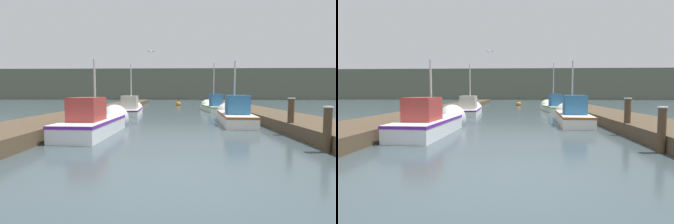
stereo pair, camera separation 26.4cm
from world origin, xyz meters
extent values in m
plane|color=#38474C|center=(0.00, 0.00, 0.00)|extent=(200.00, 200.00, 0.00)
cube|color=#4C3D2B|center=(-5.61, 16.00, 0.24)|extent=(2.73, 40.00, 0.47)
cube|color=#4C3D2B|center=(5.61, 16.00, 0.24)|extent=(2.73, 40.00, 0.47)
cube|color=#565B4C|center=(0.00, 60.14, 3.37)|extent=(120.00, 16.00, 6.74)
cube|color=silver|center=(-3.21, 5.06, 0.31)|extent=(1.67, 4.27, 0.61)
cube|color=#5A1F96|center=(-3.21, 5.06, 0.55)|extent=(1.70, 4.31, 0.10)
cone|color=silver|center=(-3.11, 7.69, 0.31)|extent=(1.47, 1.09, 1.43)
cube|color=#99332D|center=(-3.23, 4.53, 1.04)|extent=(1.06, 1.44, 0.85)
cylinder|color=#B2B2B7|center=(-3.20, 5.38, 1.77)|extent=(0.08, 0.08, 2.31)
cube|color=silver|center=(3.06, 8.79, 0.28)|extent=(1.72, 4.75, 0.57)
cube|color=#AF511C|center=(3.06, 8.79, 0.51)|extent=(1.75, 4.78, 0.10)
cone|color=silver|center=(3.25, 11.72, 0.28)|extent=(1.42, 1.29, 1.34)
cube|color=#2D6699|center=(3.02, 8.21, 1.03)|extent=(1.13, 1.43, 0.93)
cylinder|color=#B2B2B7|center=(3.08, 9.14, 1.93)|extent=(0.08, 0.08, 2.72)
cube|color=silver|center=(-3.27, 13.77, 0.24)|extent=(1.59, 4.32, 0.48)
cube|color=#5F18A5|center=(-3.27, 13.77, 0.42)|extent=(1.62, 4.35, 0.10)
cone|color=silver|center=(-3.43, 16.40, 0.24)|extent=(1.33, 1.09, 1.27)
cube|color=#B2AD9E|center=(-3.24, 13.24, 0.93)|extent=(1.14, 1.69, 0.91)
cylinder|color=#B2B2B7|center=(-3.29, 14.09, 2.07)|extent=(0.08, 0.08, 3.18)
cube|color=silver|center=(3.27, 17.82, 0.24)|extent=(1.74, 4.64, 0.47)
cube|color=green|center=(3.27, 17.82, 0.41)|extent=(1.77, 4.67, 0.10)
cone|color=silver|center=(3.07, 20.62, 0.24)|extent=(1.42, 1.15, 1.35)
cube|color=#2D6699|center=(3.31, 17.26, 0.98)|extent=(1.01, 1.47, 1.02)
cylinder|color=#B2B2B7|center=(3.25, 18.16, 2.31)|extent=(0.08, 0.08, 3.68)
cylinder|color=#473523|center=(4.14, 2.38, 0.61)|extent=(0.22, 0.22, 1.23)
cylinder|color=silver|center=(4.14, 2.38, 1.25)|extent=(0.25, 0.25, 0.04)
cylinder|color=#473523|center=(-4.46, 16.77, 0.52)|extent=(0.28, 0.28, 1.05)
cylinder|color=silver|center=(-4.46, 16.77, 1.07)|extent=(0.32, 0.32, 0.04)
cylinder|color=#473523|center=(4.41, 5.29, 0.70)|extent=(0.23, 0.23, 1.40)
cylinder|color=silver|center=(4.41, 5.29, 1.42)|extent=(0.27, 0.27, 0.04)
sphere|color=#BF6513|center=(0.21, 26.97, 0.17)|extent=(0.63, 0.63, 0.63)
cylinder|color=black|center=(0.21, 26.97, 0.74)|extent=(0.06, 0.06, 0.50)
ellipsoid|color=white|center=(-1.75, 13.28, 4.41)|extent=(0.14, 0.28, 0.12)
cube|color=gray|center=(-1.89, 13.28, 4.43)|extent=(0.27, 0.12, 0.07)
cube|color=gray|center=(-1.62, 13.28, 4.43)|extent=(0.27, 0.12, 0.07)
camera|label=1|loc=(0.03, -4.85, 1.66)|focal=28.00mm
camera|label=2|loc=(0.30, -4.84, 1.66)|focal=28.00mm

